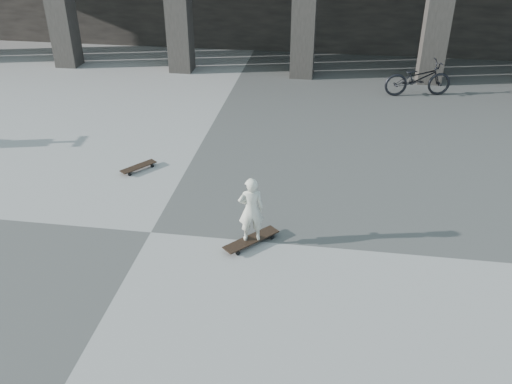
# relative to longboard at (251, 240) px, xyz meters

# --- Properties ---
(ground) EXTENTS (90.00, 90.00, 0.00)m
(ground) POSITION_rel_longboard_xyz_m (-1.65, 0.08, -0.08)
(ground) COLOR #494846
(ground) RESTS_ON ground
(longboard) EXTENTS (0.82, 0.86, 0.10)m
(longboard) POSITION_rel_longboard_xyz_m (0.00, 0.00, 0.00)
(longboard) COLOR black
(longboard) RESTS_ON ground
(skateboard_spare) EXTENTS (0.60, 0.70, 0.09)m
(skateboard_spare) POSITION_rel_longboard_xyz_m (-2.57, 2.14, -0.01)
(skateboard_spare) COLOR black
(skateboard_spare) RESTS_ON ground
(child) EXTENTS (0.44, 0.35, 1.06)m
(child) POSITION_rel_longboard_xyz_m (-0.00, 0.00, 0.55)
(child) COLOR beige
(child) RESTS_ON longboard
(bicycle) EXTENTS (1.84, 0.97, 0.92)m
(bicycle) POSITION_rel_longboard_xyz_m (3.26, 7.38, 0.38)
(bicycle) COLOR black
(bicycle) RESTS_ON ground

